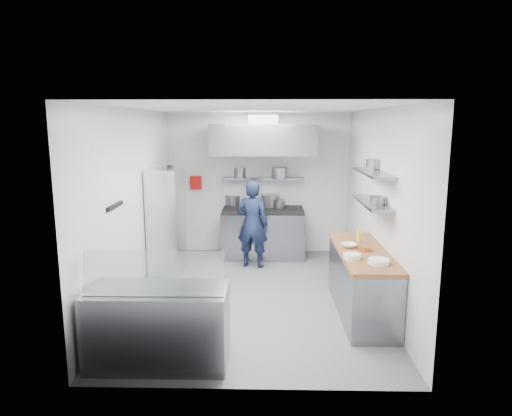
{
  "coord_description": "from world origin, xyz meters",
  "views": [
    {
      "loc": [
        0.17,
        -6.61,
        2.6
      ],
      "look_at": [
        0.0,
        0.6,
        1.25
      ],
      "focal_mm": 32.0,
      "sensor_mm": 36.0,
      "label": 1
    }
  ],
  "objects_px": {
    "display_case": "(159,326)",
    "chef": "(252,224)",
    "gas_range": "(263,234)",
    "wire_rack": "(167,223)"
  },
  "relations": [
    {
      "from": "chef",
      "to": "wire_rack",
      "type": "height_order",
      "value": "wire_rack"
    },
    {
      "from": "display_case",
      "to": "chef",
      "type": "bearing_deg",
      "value": 75.08
    },
    {
      "from": "gas_range",
      "to": "display_case",
      "type": "height_order",
      "value": "gas_range"
    },
    {
      "from": "gas_range",
      "to": "chef",
      "type": "xyz_separation_m",
      "value": [
        -0.18,
        -0.66,
        0.35
      ]
    },
    {
      "from": "gas_range",
      "to": "wire_rack",
      "type": "height_order",
      "value": "wire_rack"
    },
    {
      "from": "wire_rack",
      "to": "gas_range",
      "type": "bearing_deg",
      "value": 35.26
    },
    {
      "from": "gas_range",
      "to": "wire_rack",
      "type": "bearing_deg",
      "value": -144.74
    },
    {
      "from": "chef",
      "to": "gas_range",
      "type": "bearing_deg",
      "value": -92.11
    },
    {
      "from": "chef",
      "to": "wire_rack",
      "type": "bearing_deg",
      "value": 32.08
    },
    {
      "from": "gas_range",
      "to": "display_case",
      "type": "bearing_deg",
      "value": -105.02
    }
  ]
}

